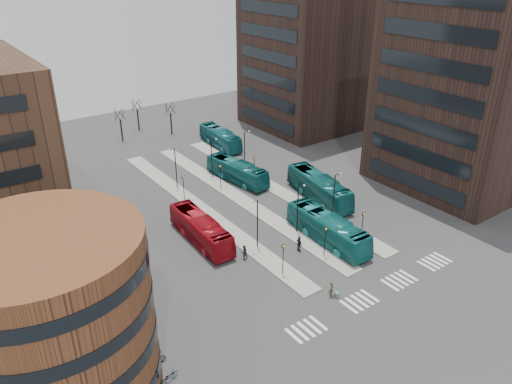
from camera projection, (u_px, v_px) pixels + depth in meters
ground at (398, 319)px, 47.13m from camera, size 160.00×160.00×0.00m
island_left at (201, 209)px, 66.88m from camera, size 2.50×45.00×0.15m
island_mid at (238, 198)px, 70.04m from camera, size 2.50×45.00×0.15m
island_right at (272, 187)px, 73.19m from camera, size 2.50×45.00×0.15m
suitcase at (337, 295)px, 49.99m from camera, size 0.48×0.39×0.57m
red_bus at (201, 229)px, 59.04m from camera, size 3.23×11.85×3.27m
teal_bus_a at (328, 229)px, 59.00m from camera, size 3.37×12.50×3.45m
teal_bus_b at (237, 171)px, 74.63m from camera, size 4.18×11.75×3.20m
teal_bus_c at (319, 187)px, 69.12m from camera, size 5.04×13.07×3.55m
teal_bus_d at (220, 138)px, 88.04m from camera, size 3.50×11.59×3.18m
traveller at (332, 289)px, 49.86m from camera, size 0.76×0.72×1.75m
commuter_a at (244, 252)px, 55.99m from camera, size 0.86×0.69×1.70m
commuter_b at (299, 244)px, 57.46m from camera, size 0.59×1.14×1.86m
commuter_c at (302, 227)px, 61.15m from camera, size 1.16×1.27×1.71m
bicycle_near at (169, 377)px, 40.18m from camera, size 1.82×0.99×0.91m
bicycle_mid at (156, 359)px, 41.86m from camera, size 1.71×0.72×1.00m
bicycle_far at (153, 355)px, 42.39m from camera, size 1.61×0.58×0.84m
crosswalk_stripes at (378, 291)px, 50.97m from camera, size 22.35×2.40×0.01m
round_building at (51, 319)px, 36.65m from camera, size 15.16×15.16×14.00m
tower_near at (472, 82)px, 69.06m from camera, size 20.12×20.00×30.00m
tower_far at (310, 47)px, 93.87m from camera, size 20.12×20.00×30.00m
sign_poles at (266, 202)px, 63.70m from camera, size 12.45×22.12×3.65m
lamp_posts at (250, 179)px, 67.38m from camera, size 14.04×20.24×6.12m
bare_trees at (143, 121)px, 93.06m from camera, size 10.97×8.14×5.90m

